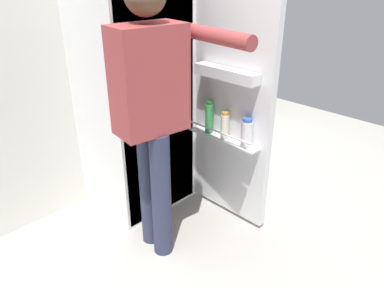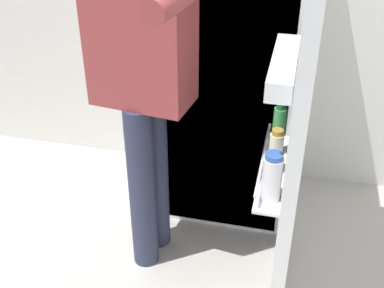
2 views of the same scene
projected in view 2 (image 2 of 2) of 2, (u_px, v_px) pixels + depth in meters
name	position (u px, v px, depth m)	size (l,w,h in m)	color
ground_plane	(206.00, 259.00, 2.39)	(5.72, 5.72, 0.00)	#B7B2A8
refrigerator	(235.00, 63.00, 2.33)	(0.70, 1.20, 1.66)	white
person	(145.00, 64.00, 1.92)	(0.53, 0.74, 1.65)	#2D334C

